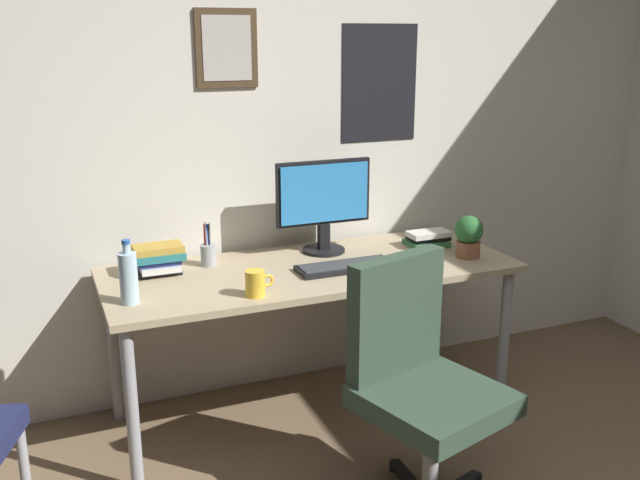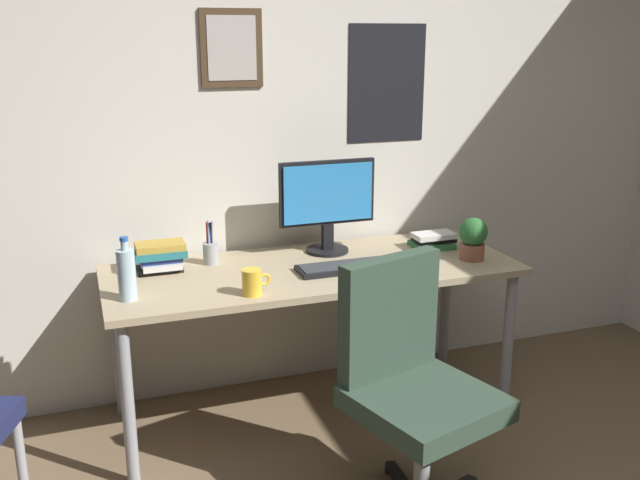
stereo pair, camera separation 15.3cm
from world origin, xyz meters
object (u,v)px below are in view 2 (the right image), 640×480
at_px(computer_mouse, 408,259).
at_px(potted_plant, 473,237).
at_px(coffee_mug_near, 252,282).
at_px(water_bottle, 127,274).
at_px(office_chair, 410,378).
at_px(book_stack_right, 160,257).
at_px(pen_cup, 211,252).
at_px(monitor, 327,202).
at_px(book_stack_left, 433,240).
at_px(keyboard, 346,267).

relative_size(computer_mouse, potted_plant, 0.56).
bearing_deg(coffee_mug_near, water_bottle, 167.23).
height_order(office_chair, book_stack_right, office_chair).
bearing_deg(pen_cup, coffee_mug_near, -79.90).
xyz_separation_m(office_chair, potted_plant, (0.61, 0.62, 0.30)).
distance_m(computer_mouse, potted_plant, 0.31).
relative_size(monitor, pen_cup, 2.30).
bearing_deg(monitor, water_bottle, -160.07).
height_order(office_chair, monitor, monitor).
bearing_deg(potted_plant, book_stack_left, 107.76).
height_order(monitor, book_stack_left, monitor).
xyz_separation_m(monitor, pen_cup, (-0.55, -0.00, -0.19)).
relative_size(monitor, book_stack_left, 2.23).
bearing_deg(book_stack_left, coffee_mug_near, -160.45).
relative_size(computer_mouse, book_stack_left, 0.53).
xyz_separation_m(keyboard, book_stack_left, (0.52, 0.18, 0.02)).
distance_m(office_chair, potted_plant, 0.92).
bearing_deg(book_stack_left, pen_cup, 174.78).
bearing_deg(office_chair, monitor, 88.36).
bearing_deg(coffee_mug_near, monitor, 43.34).
xyz_separation_m(pen_cup, book_stack_left, (1.06, -0.10, -0.02)).
height_order(office_chair, book_stack_left, office_chair).
bearing_deg(computer_mouse, book_stack_right, 166.64).
relative_size(keyboard, water_bottle, 1.70).
xyz_separation_m(monitor, keyboard, (-0.01, -0.28, -0.23)).
xyz_separation_m(keyboard, book_stack_right, (-0.76, 0.25, 0.05)).
distance_m(office_chair, water_bottle, 1.14).
relative_size(office_chair, coffee_mug_near, 8.16).
relative_size(book_stack_left, book_stack_right, 0.94).
bearing_deg(keyboard, monitor, 87.03).
relative_size(water_bottle, coffee_mug_near, 2.17).
distance_m(water_bottle, coffee_mug_near, 0.48).
bearing_deg(book_stack_left, office_chair, -122.03).
bearing_deg(computer_mouse, water_bottle, -177.41).
bearing_deg(pen_cup, book_stack_left, -5.22).
distance_m(keyboard, potted_plant, 0.61).
bearing_deg(book_stack_right, water_bottle, -117.95).
xyz_separation_m(keyboard, pen_cup, (-0.54, 0.28, 0.04)).
xyz_separation_m(monitor, book_stack_right, (-0.78, -0.03, -0.17)).
xyz_separation_m(keyboard, potted_plant, (0.60, -0.05, 0.09)).
bearing_deg(book_stack_right, pen_cup, 7.82).
bearing_deg(office_chair, keyboard, 88.92).
xyz_separation_m(computer_mouse, coffee_mug_near, (-0.76, -0.16, 0.03)).
relative_size(water_bottle, book_stack_left, 1.22).
bearing_deg(water_bottle, pen_cup, 41.11).
xyz_separation_m(coffee_mug_near, pen_cup, (-0.08, 0.45, 0.00)).
distance_m(water_bottle, pen_cup, 0.52).
distance_m(coffee_mug_near, pen_cup, 0.45).
relative_size(coffee_mug_near, book_stack_left, 0.56).
distance_m(computer_mouse, pen_cup, 0.89).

